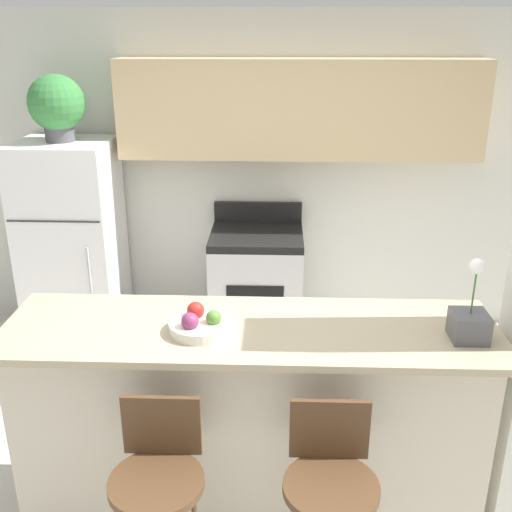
{
  "coord_description": "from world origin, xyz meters",
  "views": [
    {
      "loc": [
        0.12,
        -2.5,
        2.41
      ],
      "look_at": [
        0.0,
        0.79,
        1.14
      ],
      "focal_mm": 42.0,
      "sensor_mm": 36.0,
      "label": 1
    }
  ],
  "objects_px": {
    "orchid_vase": "(470,321)",
    "fruit_bowl": "(200,324)",
    "stove_range": "(257,285)",
    "bar_stool_left": "(158,480)",
    "trash_bin": "(144,328)",
    "potted_plant_on_fridge": "(57,105)",
    "refrigerator": "(73,243)",
    "bar_stool_right": "(330,485)"
  },
  "relations": [
    {
      "from": "stove_range",
      "to": "potted_plant_on_fridge",
      "type": "distance_m",
      "value": 2.03
    },
    {
      "from": "bar_stool_left",
      "to": "orchid_vase",
      "type": "distance_m",
      "value": 1.51
    },
    {
      "from": "potted_plant_on_fridge",
      "to": "orchid_vase",
      "type": "distance_m",
      "value": 3.25
    },
    {
      "from": "trash_bin",
      "to": "potted_plant_on_fridge",
      "type": "bearing_deg",
      "value": 157.85
    },
    {
      "from": "potted_plant_on_fridge",
      "to": "stove_range",
      "type": "bearing_deg",
      "value": 0.74
    },
    {
      "from": "stove_range",
      "to": "potted_plant_on_fridge",
      "type": "bearing_deg",
      "value": -179.26
    },
    {
      "from": "refrigerator",
      "to": "bar_stool_left",
      "type": "relative_size",
      "value": 1.65
    },
    {
      "from": "refrigerator",
      "to": "potted_plant_on_fridge",
      "type": "bearing_deg",
      "value": 117.55
    },
    {
      "from": "stove_range",
      "to": "refrigerator",
      "type": "bearing_deg",
      "value": -179.25
    },
    {
      "from": "bar_stool_left",
      "to": "potted_plant_on_fridge",
      "type": "xyz_separation_m",
      "value": [
        -1.14,
        2.45,
        1.21
      ]
    },
    {
      "from": "stove_range",
      "to": "bar_stool_right",
      "type": "bearing_deg",
      "value": -81.0
    },
    {
      "from": "bar_stool_left",
      "to": "fruit_bowl",
      "type": "xyz_separation_m",
      "value": [
        0.12,
        0.5,
        0.47
      ]
    },
    {
      "from": "fruit_bowl",
      "to": "trash_bin",
      "type": "bearing_deg",
      "value": 111.94
    },
    {
      "from": "stove_range",
      "to": "bar_stool_left",
      "type": "bearing_deg",
      "value": -97.29
    },
    {
      "from": "refrigerator",
      "to": "fruit_bowl",
      "type": "bearing_deg",
      "value": -56.93
    },
    {
      "from": "refrigerator",
      "to": "bar_stool_right",
      "type": "xyz_separation_m",
      "value": [
        1.85,
        -2.45,
        -0.14
      ]
    },
    {
      "from": "orchid_vase",
      "to": "trash_bin",
      "type": "height_order",
      "value": "orchid_vase"
    },
    {
      "from": "refrigerator",
      "to": "stove_range",
      "type": "distance_m",
      "value": 1.5
    },
    {
      "from": "stove_range",
      "to": "orchid_vase",
      "type": "xyz_separation_m",
      "value": [
        1.03,
        -1.99,
        0.72
      ]
    },
    {
      "from": "fruit_bowl",
      "to": "trash_bin",
      "type": "distance_m",
      "value": 2.07
    },
    {
      "from": "bar_stool_right",
      "to": "fruit_bowl",
      "type": "bearing_deg",
      "value": 139.32
    },
    {
      "from": "bar_stool_right",
      "to": "potted_plant_on_fridge",
      "type": "distance_m",
      "value": 3.3
    },
    {
      "from": "stove_range",
      "to": "orchid_vase",
      "type": "height_order",
      "value": "orchid_vase"
    },
    {
      "from": "refrigerator",
      "to": "stove_range",
      "type": "height_order",
      "value": "refrigerator"
    },
    {
      "from": "bar_stool_right",
      "to": "fruit_bowl",
      "type": "xyz_separation_m",
      "value": [
        -0.58,
        0.5,
        0.47
      ]
    },
    {
      "from": "stove_range",
      "to": "potted_plant_on_fridge",
      "type": "height_order",
      "value": "potted_plant_on_fridge"
    },
    {
      "from": "bar_stool_left",
      "to": "orchid_vase",
      "type": "xyz_separation_m",
      "value": [
        1.34,
        0.47,
        0.52
      ]
    },
    {
      "from": "refrigerator",
      "to": "orchid_vase",
      "type": "height_order",
      "value": "refrigerator"
    },
    {
      "from": "stove_range",
      "to": "bar_stool_left",
      "type": "distance_m",
      "value": 2.49
    },
    {
      "from": "potted_plant_on_fridge",
      "to": "fruit_bowl",
      "type": "height_order",
      "value": "potted_plant_on_fridge"
    },
    {
      "from": "potted_plant_on_fridge",
      "to": "trash_bin",
      "type": "relative_size",
      "value": 1.28
    },
    {
      "from": "fruit_bowl",
      "to": "potted_plant_on_fridge",
      "type": "bearing_deg",
      "value": 123.07
    },
    {
      "from": "potted_plant_on_fridge",
      "to": "trash_bin",
      "type": "height_order",
      "value": "potted_plant_on_fridge"
    },
    {
      "from": "orchid_vase",
      "to": "fruit_bowl",
      "type": "distance_m",
      "value": 1.22
    },
    {
      "from": "potted_plant_on_fridge",
      "to": "fruit_bowl",
      "type": "bearing_deg",
      "value": -56.93
    },
    {
      "from": "trash_bin",
      "to": "stove_range",
      "type": "bearing_deg",
      "value": 16.1
    },
    {
      "from": "trash_bin",
      "to": "bar_stool_right",
      "type": "bearing_deg",
      "value": -60.11
    },
    {
      "from": "orchid_vase",
      "to": "trash_bin",
      "type": "distance_m",
      "value": 2.77
    },
    {
      "from": "potted_plant_on_fridge",
      "to": "trash_bin",
      "type": "distance_m",
      "value": 1.8
    },
    {
      "from": "bar_stool_right",
      "to": "trash_bin",
      "type": "bearing_deg",
      "value": 119.89
    },
    {
      "from": "refrigerator",
      "to": "potted_plant_on_fridge",
      "type": "distance_m",
      "value": 1.07
    },
    {
      "from": "bar_stool_left",
      "to": "trash_bin",
      "type": "relative_size",
      "value": 2.58
    }
  ]
}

